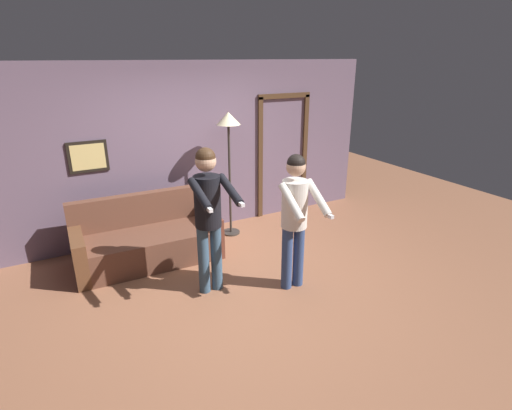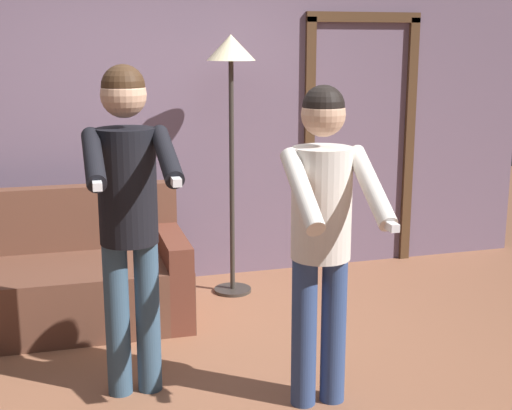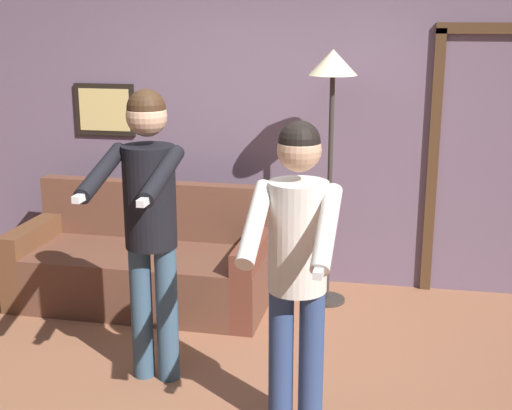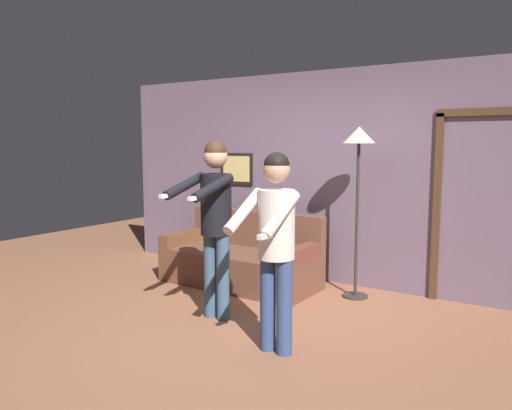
{
  "view_description": "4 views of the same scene",
  "coord_description": "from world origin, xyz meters",
  "px_view_note": "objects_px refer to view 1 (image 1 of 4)",
  "views": [
    {
      "loc": [
        -1.9,
        -3.75,
        2.66
      ],
      "look_at": [
        0.04,
        -0.15,
        1.12
      ],
      "focal_mm": 28.0,
      "sensor_mm": 36.0,
      "label": 1
    },
    {
      "loc": [
        -0.77,
        -3.41,
        1.85
      ],
      "look_at": [
        0.27,
        0.11,
        1.01
      ],
      "focal_mm": 50.0,
      "sensor_mm": 36.0,
      "label": 2
    },
    {
      "loc": [
        0.95,
        -3.56,
        2.14
      ],
      "look_at": [
        0.29,
        -0.15,
        1.21
      ],
      "focal_mm": 50.0,
      "sensor_mm": 36.0,
      "label": 3
    },
    {
      "loc": [
        2.51,
        -3.63,
        1.71
      ],
      "look_at": [
        0.24,
        -0.09,
        1.2
      ],
      "focal_mm": 35.0,
      "sensor_mm": 36.0,
      "label": 4
    }
  ],
  "objects_px": {
    "person_standing_left": "(208,208)",
    "person_standing_right": "(295,211)",
    "couch": "(147,241)",
    "torchiere_lamp": "(229,133)"
  },
  "relations": [
    {
      "from": "person_standing_right",
      "to": "person_standing_left",
      "type": "bearing_deg",
      "value": 156.95
    },
    {
      "from": "couch",
      "to": "person_standing_left",
      "type": "relative_size",
      "value": 1.1
    },
    {
      "from": "couch",
      "to": "person_standing_right",
      "type": "height_order",
      "value": "person_standing_right"
    },
    {
      "from": "torchiere_lamp",
      "to": "couch",
      "type": "bearing_deg",
      "value": -169.47
    },
    {
      "from": "person_standing_left",
      "to": "person_standing_right",
      "type": "bearing_deg",
      "value": -23.05
    },
    {
      "from": "torchiere_lamp",
      "to": "person_standing_right",
      "type": "height_order",
      "value": "torchiere_lamp"
    },
    {
      "from": "person_standing_left",
      "to": "person_standing_right",
      "type": "distance_m",
      "value": 0.99
    },
    {
      "from": "couch",
      "to": "person_standing_left",
      "type": "xyz_separation_m",
      "value": [
        0.47,
        -1.14,
        0.79
      ]
    },
    {
      "from": "torchiere_lamp",
      "to": "person_standing_right",
      "type": "xyz_separation_m",
      "value": [
        0.0,
        -1.78,
        -0.61
      ]
    },
    {
      "from": "couch",
      "to": "person_standing_right",
      "type": "relative_size",
      "value": 1.16
    }
  ]
}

